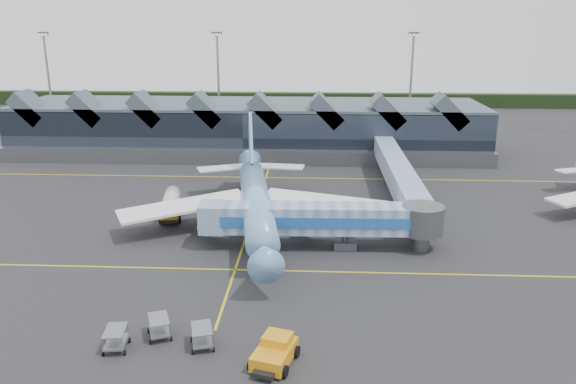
{
  "coord_description": "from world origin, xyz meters",
  "views": [
    {
      "loc": [
        8.22,
        -61.08,
        24.77
      ],
      "look_at": [
        4.92,
        3.63,
        5.0
      ],
      "focal_mm": 35.0,
      "sensor_mm": 36.0,
      "label": 1
    }
  ],
  "objects_px": {
    "pushback_tug": "(275,352)",
    "main_airliner": "(256,199)",
    "jet_bridge": "(334,220)",
    "fuel_truck": "(171,203)"
  },
  "relations": [
    {
      "from": "pushback_tug",
      "to": "main_airliner",
      "type": "bearing_deg",
      "value": 114.95
    },
    {
      "from": "jet_bridge",
      "to": "fuel_truck",
      "type": "relative_size",
      "value": 2.96
    },
    {
      "from": "main_airliner",
      "to": "fuel_truck",
      "type": "height_order",
      "value": "main_airliner"
    },
    {
      "from": "main_airliner",
      "to": "pushback_tug",
      "type": "relative_size",
      "value": 7.77
    },
    {
      "from": "jet_bridge",
      "to": "fuel_truck",
      "type": "bearing_deg",
      "value": 153.39
    },
    {
      "from": "jet_bridge",
      "to": "pushback_tug",
      "type": "distance_m",
      "value": 23.45
    },
    {
      "from": "jet_bridge",
      "to": "fuel_truck",
      "type": "xyz_separation_m",
      "value": [
        -21.2,
        10.12,
        -1.7
      ]
    },
    {
      "from": "jet_bridge",
      "to": "fuel_truck",
      "type": "height_order",
      "value": "jet_bridge"
    },
    {
      "from": "main_airliner",
      "to": "pushback_tug",
      "type": "xyz_separation_m",
      "value": [
        4.47,
        -29.07,
        -2.79
      ]
    },
    {
      "from": "fuel_truck",
      "to": "pushback_tug",
      "type": "relative_size",
      "value": 1.83
    }
  ]
}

